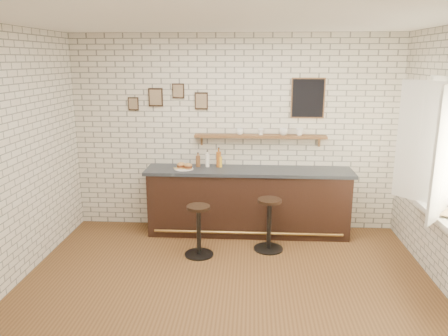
{
  "coord_description": "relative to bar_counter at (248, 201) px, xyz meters",
  "views": [
    {
      "loc": [
        0.27,
        -4.65,
        2.62
      ],
      "look_at": [
        -0.09,
        0.9,
        1.23
      ],
      "focal_mm": 35.0,
      "sensor_mm": 36.0,
      "label": 1
    }
  ],
  "objects": [
    {
      "name": "ground",
      "position": [
        -0.23,
        -1.7,
        -0.51
      ],
      "size": [
        5.0,
        5.0,
        0.0
      ],
      "primitive_type": "plane",
      "color": "brown",
      "rests_on": "ground"
    },
    {
      "name": "bar_counter",
      "position": [
        0.0,
        0.0,
        0.0
      ],
      "size": [
        3.1,
        0.65,
        1.01
      ],
      "color": "black",
      "rests_on": "ground"
    },
    {
      "name": "sandwich_plate",
      "position": [
        -0.97,
        -0.05,
        0.51
      ],
      "size": [
        0.28,
        0.28,
        0.01
      ],
      "primitive_type": "cylinder",
      "color": "white",
      "rests_on": "bar_counter"
    },
    {
      "name": "ciabatta_sandwich",
      "position": [
        -0.96,
        -0.05,
        0.56
      ],
      "size": [
        0.27,
        0.19,
        0.08
      ],
      "color": "tan",
      "rests_on": "sandwich_plate"
    },
    {
      "name": "potato_chips",
      "position": [
        -0.98,
        -0.05,
        0.52
      ],
      "size": [
        0.26,
        0.18,
        0.0
      ],
      "color": "#E3BC50",
      "rests_on": "sandwich_plate"
    },
    {
      "name": "bitters_bottle_brown",
      "position": [
        -0.78,
        0.12,
        0.59
      ],
      "size": [
        0.07,
        0.07,
        0.22
      ],
      "color": "brown",
      "rests_on": "bar_counter"
    },
    {
      "name": "bitters_bottle_white",
      "position": [
        -0.63,
        0.12,
        0.61
      ],
      "size": [
        0.06,
        0.06,
        0.25
      ],
      "color": "white",
      "rests_on": "bar_counter"
    },
    {
      "name": "bitters_bottle_amber",
      "position": [
        -0.46,
        0.12,
        0.63
      ],
      "size": [
        0.07,
        0.07,
        0.3
      ],
      "color": "#974E18",
      "rests_on": "bar_counter"
    },
    {
      "name": "condiment_bottle_yellow",
      "position": [
        -0.44,
        0.12,
        0.59
      ],
      "size": [
        0.06,
        0.06,
        0.21
      ],
      "color": "gold",
      "rests_on": "bar_counter"
    },
    {
      "name": "bar_stool_left",
      "position": [
        -0.66,
        -0.85,
        -0.13
      ],
      "size": [
        0.4,
        0.4,
        0.71
      ],
      "color": "black",
      "rests_on": "ground"
    },
    {
      "name": "bar_stool_right",
      "position": [
        0.3,
        -0.61,
        -0.11
      ],
      "size": [
        0.41,
        0.41,
        0.75
      ],
      "color": "black",
      "rests_on": "ground"
    },
    {
      "name": "wall_shelf",
      "position": [
        0.17,
        0.2,
        0.97
      ],
      "size": [
        2.0,
        0.18,
        0.18
      ],
      "color": "brown",
      "rests_on": "ground"
    },
    {
      "name": "shelf_cup_a",
      "position": [
        -0.14,
        0.2,
        1.04
      ],
      "size": [
        0.12,
        0.12,
        0.09
      ],
      "primitive_type": "imported",
      "rotation": [
        0.0,
        0.0,
        -0.02
      ],
      "color": "white",
      "rests_on": "wall_shelf"
    },
    {
      "name": "shelf_cup_b",
      "position": [
        0.18,
        0.2,
        1.04
      ],
      "size": [
        0.13,
        0.13,
        0.09
      ],
      "primitive_type": "imported",
      "rotation": [
        0.0,
        0.0,
        1.17
      ],
      "color": "white",
      "rests_on": "wall_shelf"
    },
    {
      "name": "shelf_cup_c",
      "position": [
        0.52,
        0.2,
        1.04
      ],
      "size": [
        0.15,
        0.15,
        0.1
      ],
      "primitive_type": "imported",
      "rotation": [
        0.0,
        0.0,
        1.39
      ],
      "color": "white",
      "rests_on": "wall_shelf"
    },
    {
      "name": "shelf_cup_d",
      "position": [
        0.76,
        0.2,
        1.05
      ],
      "size": [
        0.14,
        0.14,
        0.1
      ],
      "primitive_type": "imported",
      "rotation": [
        0.0,
        0.0,
        0.24
      ],
      "color": "white",
      "rests_on": "wall_shelf"
    },
    {
      "name": "back_wall_decor",
      "position": [
        -0.01,
        0.28,
        1.54
      ],
      "size": [
        2.96,
        0.02,
        0.56
      ],
      "color": "black",
      "rests_on": "ground"
    },
    {
      "name": "window_sill",
      "position": [
        2.17,
        -1.4,
        0.39
      ],
      "size": [
        0.2,
        1.35,
        0.06
      ],
      "color": "white",
      "rests_on": "ground"
    },
    {
      "name": "casement_window",
      "position": [
        2.12,
        -1.4,
        1.14
      ],
      "size": [
        0.4,
        1.3,
        1.56
      ],
      "color": "white",
      "rests_on": "ground"
    },
    {
      "name": "book_lower",
      "position": [
        2.15,
        -1.56,
        0.43
      ],
      "size": [
        0.22,
        0.26,
        0.02
      ],
      "primitive_type": "imported",
      "rotation": [
        0.0,
        0.0,
        0.2
      ],
      "color": "tan",
      "rests_on": "window_sill"
    },
    {
      "name": "book_upper",
      "position": [
        2.15,
        -1.58,
        0.45
      ],
      "size": [
        0.29,
        0.29,
        0.02
      ],
      "primitive_type": "imported",
      "rotation": [
        0.0,
        0.0,
        -0.72
      ],
      "color": "tan",
      "rests_on": "book_lower"
    }
  ]
}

